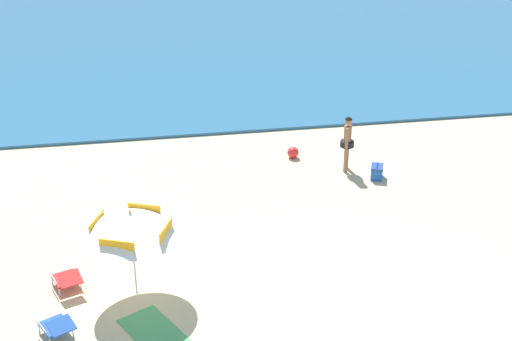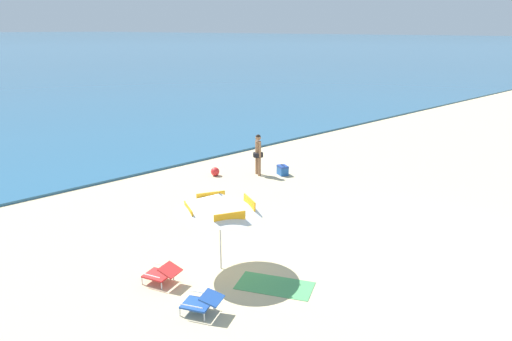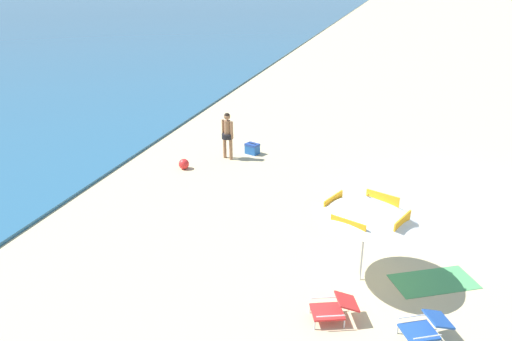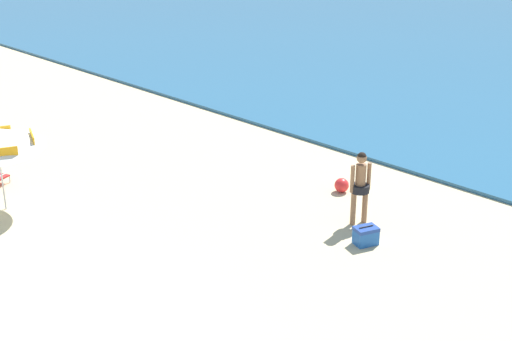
{
  "view_description": "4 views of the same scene",
  "coord_description": "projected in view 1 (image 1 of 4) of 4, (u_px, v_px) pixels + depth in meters",
  "views": [
    {
      "loc": [
        -4.35,
        -10.36,
        9.28
      ],
      "look_at": [
        -1.5,
        5.73,
        1.41
      ],
      "focal_mm": 49.43,
      "sensor_mm": 36.0,
      "label": 1
    },
    {
      "loc": [
        -11.81,
        -5.8,
        5.9
      ],
      "look_at": [
        -0.44,
        6.08,
        1.07
      ],
      "focal_mm": 34.05,
      "sensor_mm": 36.0,
      "label": 2
    },
    {
      "loc": [
        -13.99,
        2.64,
        6.22
      ],
      "look_at": [
        -2.41,
        5.95,
        1.37
      ],
      "focal_mm": 33.97,
      "sensor_mm": 36.0,
      "label": 3
    },
    {
      "loc": [
        10.7,
        -4.19,
        7.36
      ],
      "look_at": [
        -0.37,
        6.98,
        1.05
      ],
      "focal_mm": 51.67,
      "sensor_mm": 36.0,
      "label": 4
    }
  ],
  "objects": [
    {
      "name": "lounge_chair_beside_umbrella",
      "position": [
        67.0,
        279.0,
        15.73
      ],
      "size": [
        0.8,
        1.0,
        0.51
      ],
      "color": "red",
      "rests_on": "ground"
    },
    {
      "name": "lounge_chair_under_umbrella",
      "position": [
        57.0,
        326.0,
        14.23
      ],
      "size": [
        0.86,
        1.0,
        0.5
      ],
      "color": "#1E4799",
      "rests_on": "ground"
    },
    {
      "name": "beach_ball",
      "position": [
        293.0,
        152.0,
        22.15
      ],
      "size": [
        0.36,
        0.36,
        0.36
      ],
      "primitive_type": "sphere",
      "color": "red",
      "rests_on": "ground"
    },
    {
      "name": "cooler_box",
      "position": [
        377.0,
        172.0,
        20.83
      ],
      "size": [
        0.51,
        0.59,
        0.43
      ],
      "color": "#1E56A8",
      "rests_on": "ground"
    },
    {
      "name": "person_standing_near_shore",
      "position": [
        347.0,
        140.0,
        21.01
      ],
      "size": [
        0.42,
        0.48,
        1.72
      ],
      "color": "#8C6042",
      "rests_on": "ground"
    },
    {
      "name": "beach_towel",
      "position": [
        156.0,
        334.0,
        14.41
      ],
      "size": [
        1.64,
        2.01,
        0.01
      ],
      "primitive_type": "cube",
      "rotation": [
        0.0,
        0.0,
        0.49
      ],
      "color": "#4C9E5B",
      "rests_on": "ground"
    },
    {
      "name": "beach_umbrella_striped_main",
      "position": [
        131.0,
        223.0,
        14.97
      ],
      "size": [
        3.09,
        3.09,
        2.1
      ],
      "color": "silver",
      "rests_on": "ground"
    }
  ]
}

